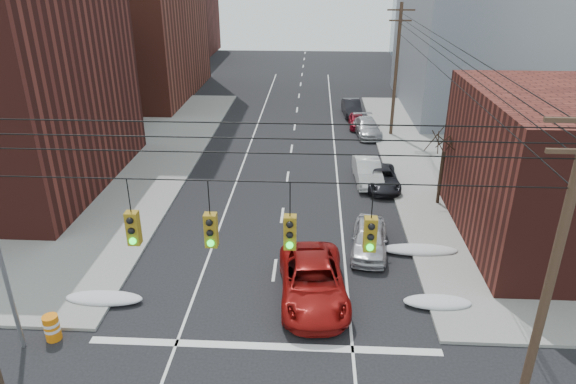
# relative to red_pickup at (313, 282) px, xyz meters

# --- Properties ---
(building_brick_far) EXTENTS (22.00, 18.00, 12.00)m
(building_brick_far) POSITION_rel_red_pickup_xyz_m (-27.90, 64.18, 5.13)
(building_brick_far) COLOR #451914
(building_brick_far) RESTS_ON ground
(utility_pole_right) EXTENTS (2.20, 0.28, 11.00)m
(utility_pole_right) POSITION_rel_red_pickup_xyz_m (6.60, -6.82, 4.91)
(utility_pole_right) COLOR #473323
(utility_pole_right) RESTS_ON ground
(utility_pole_far) EXTENTS (2.20, 0.28, 11.00)m
(utility_pole_far) POSITION_rel_red_pickup_xyz_m (6.60, 24.18, 4.91)
(utility_pole_far) COLOR #473323
(utility_pole_far) RESTS_ON ground
(traffic_signals) EXTENTS (17.00, 0.42, 2.02)m
(traffic_signals) POSITION_rel_red_pickup_xyz_m (-1.80, -6.85, 6.30)
(traffic_signals) COLOR black
(traffic_signals) RESTS_ON ground
(bare_tree) EXTENTS (2.09, 2.20, 4.93)m
(bare_tree) POSITION_rel_red_pickup_xyz_m (7.69, 10.18, 1.45)
(bare_tree) COLOR black
(bare_tree) RESTS_ON ground
(snow_nw) EXTENTS (3.50, 1.08, 0.42)m
(snow_nw) POSITION_rel_red_pickup_xyz_m (-9.30, -0.82, -0.66)
(snow_nw) COLOR silver
(snow_nw) RESTS_ON ground
(snow_ne) EXTENTS (3.00, 1.08, 0.42)m
(snow_ne) POSITION_rel_red_pickup_xyz_m (5.50, -0.32, -0.66)
(snow_ne) COLOR silver
(snow_ne) RESTS_ON ground
(snow_east_far) EXTENTS (4.00, 1.08, 0.42)m
(snow_east_far) POSITION_rel_red_pickup_xyz_m (5.50, 4.18, -0.66)
(snow_east_far) COLOR silver
(snow_east_far) RESTS_ON ground
(red_pickup) EXTENTS (3.40, 6.48, 1.74)m
(red_pickup) POSITION_rel_red_pickup_xyz_m (0.00, 0.00, 0.00)
(red_pickup) COLOR maroon
(red_pickup) RESTS_ON ground
(parked_car_a) EXTENTS (2.33, 4.68, 1.53)m
(parked_car_a) POSITION_rel_red_pickup_xyz_m (2.90, 4.25, -0.10)
(parked_car_a) COLOR silver
(parked_car_a) RESTS_ON ground
(parked_car_b) EXTENTS (1.87, 4.80, 1.56)m
(parked_car_b) POSITION_rel_red_pickup_xyz_m (3.63, 13.61, -0.09)
(parked_car_b) COLOR silver
(parked_car_b) RESTS_ON ground
(parked_car_c) EXTENTS (2.21, 4.68, 1.29)m
(parked_car_c) POSITION_rel_red_pickup_xyz_m (4.50, 12.77, -0.22)
(parked_car_c) COLOR black
(parked_car_c) RESTS_ON ground
(parked_car_d) EXTENTS (2.49, 5.12, 1.44)m
(parked_car_d) POSITION_rel_red_pickup_xyz_m (4.50, 24.12, -0.15)
(parked_car_d) COLOR #A8A7AC
(parked_car_d) RESTS_ON ground
(parked_car_e) EXTENTS (1.48, 3.63, 1.24)m
(parked_car_e) POSITION_rel_red_pickup_xyz_m (3.81, 26.41, -0.25)
(parked_car_e) COLOR maroon
(parked_car_e) RESTS_ON ground
(parked_car_f) EXTENTS (1.91, 4.68, 1.51)m
(parked_car_f) POSITION_rel_red_pickup_xyz_m (3.55, 30.57, -0.11)
(parked_car_f) COLOR black
(parked_car_f) RESTS_ON ground
(lot_car_a) EXTENTS (4.29, 2.00, 1.36)m
(lot_car_a) POSITION_rel_red_pickup_xyz_m (-16.43, 14.95, -0.04)
(lot_car_a) COLOR silver
(lot_car_a) RESTS_ON sidewalk_nw
(lot_car_b) EXTENTS (5.66, 4.09, 1.43)m
(lot_car_b) POSITION_rel_red_pickup_xyz_m (-16.61, 16.89, -0.00)
(lot_car_b) COLOR #A9A9AD
(lot_car_b) RESTS_ON sidewalk_nw
(lot_car_c) EXTENTS (5.41, 2.70, 1.51)m
(lot_car_c) POSITION_rel_red_pickup_xyz_m (-18.88, 11.54, 0.04)
(lot_car_c) COLOR black
(lot_car_c) RESTS_ON sidewalk_nw
(lot_car_d) EXTENTS (4.37, 2.26, 1.42)m
(lot_car_d) POSITION_rel_red_pickup_xyz_m (-21.87, 13.23, -0.01)
(lot_car_d) COLOR #B2B3B7
(lot_car_d) RESTS_ON sidewalk_nw
(construction_barrel) EXTENTS (0.74, 0.74, 1.10)m
(construction_barrel) POSITION_rel_red_pickup_xyz_m (-10.40, -3.32, -0.30)
(construction_barrel) COLOR orange
(construction_barrel) RESTS_ON ground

